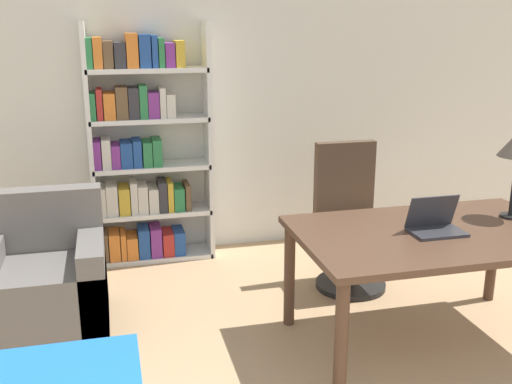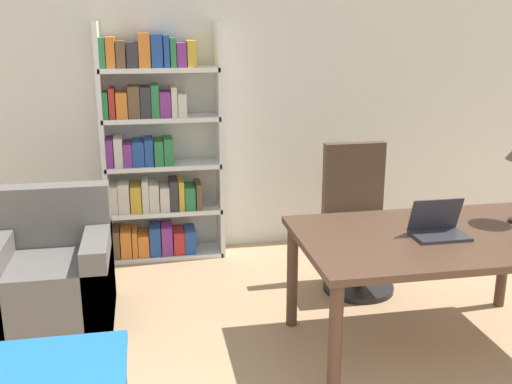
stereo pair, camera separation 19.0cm
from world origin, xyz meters
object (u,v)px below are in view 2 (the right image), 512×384
Objects in this scene: bookshelf at (154,153)px; armchair at (51,278)px; desk at (437,248)px; office_chair at (358,224)px; laptop at (438,228)px.

armchair is at bearing -125.12° from bookshelf.
desk is 1.51× the size of office_chair.
armchair is (-2.13, -0.15, -0.19)m from office_chair.
office_chair reaches higher than desk.
desk is at bearing 55.41° from laptop.
bookshelf is (-1.54, 1.81, 0.12)m from laptop.
laptop is 2.38m from bookshelf.
laptop reaches higher than armchair.
office_chair reaches higher than laptop.
office_chair is 1.24× the size of armchair.
armchair is at bearing -176.03° from office_chair.
laptop is 1.00m from office_chair.
desk is 2.38m from bookshelf.
desk is at bearing -82.03° from office_chair.
bookshelf is at bearing 148.83° from office_chair.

